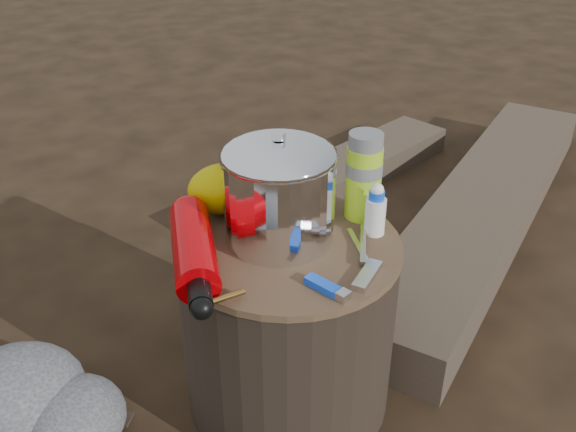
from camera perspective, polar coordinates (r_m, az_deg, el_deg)
name	(u,v)px	position (r m, az deg, el deg)	size (l,w,h in m)	color
ground	(288,394)	(1.56, 0.00, -15.41)	(60.00, 60.00, 0.00)	black
stump	(288,324)	(1.41, 0.00, -9.52)	(0.45, 0.45, 0.42)	black
log_main	(484,208)	(2.20, 16.92, 0.65)	(0.28, 1.66, 0.14)	#44372B
log_small	(334,177)	(2.36, 4.10, 3.49)	(0.21, 1.13, 0.09)	#44372B
foil_windscreen	(280,200)	(1.30, -0.69, 1.44)	(0.22, 0.22, 0.14)	white
camping_pot	(279,190)	(1.25, -0.80, 2.32)	(0.22, 0.22, 0.22)	silver
fuel_bottle	(194,248)	(1.22, -8.33, -2.79)	(0.08, 0.33, 0.08)	#C60107
thermos	(364,176)	(1.35, 6.69, 3.50)	(0.07, 0.07, 0.19)	#A5D81F
travel_mug	(306,181)	(1.41, 1.63, 3.12)	(0.07, 0.07, 0.11)	black
stuff_sack	(223,189)	(1.39, -5.73, 2.42)	(0.15, 0.13, 0.10)	#C4AD00
food_pouch	(245,180)	(1.39, -3.83, 3.20)	(0.10, 0.02, 0.13)	#17115A
lighter	(323,285)	(1.16, 3.11, -6.12)	(0.02, 0.09, 0.02)	blue
multitool	(367,276)	(1.20, 6.99, -5.24)	(0.03, 0.09, 0.01)	silver
pot_grabber	(359,247)	(1.27, 6.30, -2.72)	(0.04, 0.14, 0.01)	silver
squeeze_bottle	(375,212)	(1.31, 7.72, 0.38)	(0.04, 0.04, 0.10)	white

